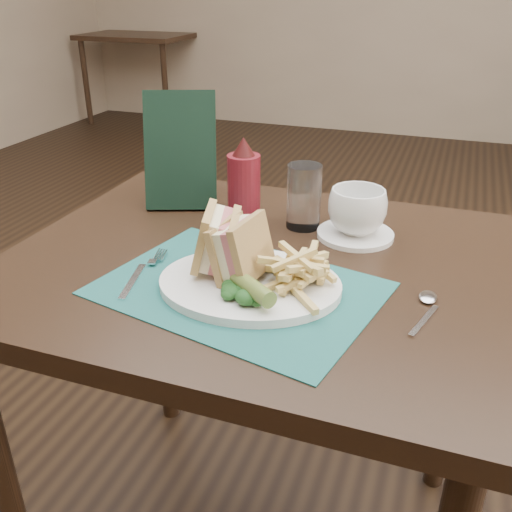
{
  "coord_description": "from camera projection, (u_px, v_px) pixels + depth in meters",
  "views": [
    {
      "loc": [
        0.32,
        -1.38,
        1.22
      ],
      "look_at": [
        0.03,
        -0.59,
        0.8
      ],
      "focal_mm": 40.0,
      "sensor_mm": 36.0,
      "label": 1
    }
  ],
  "objects": [
    {
      "name": "floor",
      "position": [
        309.0,
        403.0,
        1.8
      ],
      "size": [
        7.0,
        7.0,
        0.0
      ],
      "primitive_type": "plane",
      "color": "black",
      "rests_on": "ground"
    },
    {
      "name": "wall_back",
      "position": [
        418.0,
        136.0,
        4.75
      ],
      "size": [
        6.0,
        0.0,
        6.0
      ],
      "primitive_type": "plane",
      "rotation": [
        1.57,
        0.0,
        0.0
      ],
      "color": "tan",
      "rests_on": "ground"
    },
    {
      "name": "table_main",
      "position": [
        256.0,
        415.0,
        1.21
      ],
      "size": [
        0.9,
        0.75,
        0.75
      ],
      "primitive_type": null,
      "color": "black",
      "rests_on": "ground"
    },
    {
      "name": "table_bg_left",
      "position": [
        143.0,
        78.0,
        5.14
      ],
      "size": [
        0.9,
        0.75,
        0.75
      ],
      "primitive_type": null,
      "color": "black",
      "rests_on": "ground"
    },
    {
      "name": "placemat",
      "position": [
        239.0,
        289.0,
        0.94
      ],
      "size": [
        0.5,
        0.4,
        0.0
      ],
      "primitive_type": "cube",
      "rotation": [
        0.0,
        0.0,
        -0.21
      ],
      "color": "#1B5652",
      "rests_on": "table_main"
    },
    {
      "name": "plate",
      "position": [
        250.0,
        284.0,
        0.93
      ],
      "size": [
        0.33,
        0.28,
        0.01
      ],
      "primitive_type": null,
      "rotation": [
        0.0,
        0.0,
        0.14
      ],
      "color": "white",
      "rests_on": "placemat"
    },
    {
      "name": "sandwich_half_a",
      "position": [
        204.0,
        239.0,
        0.95
      ],
      "size": [
        0.1,
        0.12,
        0.11
      ],
      "primitive_type": null,
      "rotation": [
        0.0,
        0.24,
        0.29
      ],
      "color": "tan",
      "rests_on": "plate"
    },
    {
      "name": "sandwich_half_b",
      "position": [
        230.0,
        246.0,
        0.92
      ],
      "size": [
        0.09,
        0.11,
        0.1
      ],
      "primitive_type": null,
      "rotation": [
        0.0,
        -0.24,
        -0.14
      ],
      "color": "tan",
      "rests_on": "plate"
    },
    {
      "name": "kale_garnish",
      "position": [
        242.0,
        291.0,
        0.87
      ],
      "size": [
        0.11,
        0.08,
        0.03
      ],
      "primitive_type": null,
      "color": "#163D17",
      "rests_on": "plate"
    },
    {
      "name": "pickle_spear",
      "position": [
        248.0,
        285.0,
        0.87
      ],
      "size": [
        0.11,
        0.1,
        0.03
      ],
      "primitive_type": "cylinder",
      "rotation": [
        1.54,
        0.0,
        0.91
      ],
      "color": "#516526",
      "rests_on": "plate"
    },
    {
      "name": "fries_pile",
      "position": [
        298.0,
        266.0,
        0.91
      ],
      "size": [
        0.18,
        0.2,
        0.06
      ],
      "primitive_type": null,
      "color": "#D5B86A",
      "rests_on": "plate"
    },
    {
      "name": "fork",
      "position": [
        142.0,
        271.0,
        0.98
      ],
      "size": [
        0.07,
        0.17,
        0.01
      ],
      "primitive_type": null,
      "rotation": [
        0.0,
        0.0,
        0.24
      ],
      "color": "silver",
      "rests_on": "placemat"
    },
    {
      "name": "spoon",
      "position": [
        426.0,
        311.0,
        0.87
      ],
      "size": [
        0.07,
        0.15,
        0.01
      ],
      "primitive_type": null,
      "rotation": [
        0.0,
        0.0,
        -0.28
      ],
      "color": "silver",
      "rests_on": "table_main"
    },
    {
      "name": "saucer",
      "position": [
        355.0,
        234.0,
        1.12
      ],
      "size": [
        0.2,
        0.2,
        0.01
      ],
      "primitive_type": "cylinder",
      "rotation": [
        0.0,
        0.0,
        0.41
      ],
      "color": "white",
      "rests_on": "table_main"
    },
    {
      "name": "coffee_cup",
      "position": [
        357.0,
        211.0,
        1.1
      ],
      "size": [
        0.15,
        0.15,
        0.09
      ],
      "primitive_type": "imported",
      "rotation": [
        0.0,
        0.0,
        0.37
      ],
      "color": "white",
      "rests_on": "saucer"
    },
    {
      "name": "drinking_glass",
      "position": [
        304.0,
        197.0,
        1.14
      ],
      "size": [
        0.08,
        0.08,
        0.13
      ],
      "primitive_type": "cylinder",
      "rotation": [
        0.0,
        0.0,
        0.13
      ],
      "color": "silver",
      "rests_on": "table_main"
    },
    {
      "name": "ketchup_bottle",
      "position": [
        244.0,
        183.0,
        1.13
      ],
      "size": [
        0.08,
        0.08,
        0.19
      ],
      "primitive_type": null,
      "rotation": [
        0.0,
        0.0,
        0.3
      ],
      "color": "#5E1018",
      "rests_on": "table_main"
    },
    {
      "name": "check_presenter",
      "position": [
        180.0,
        151.0,
        1.23
      ],
      "size": [
        0.18,
        0.14,
        0.25
      ],
      "primitive_type": "cube",
      "rotation": [
        -0.31,
        0.0,
        0.36
      ],
      "color": "black",
      "rests_on": "table_main"
    }
  ]
}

